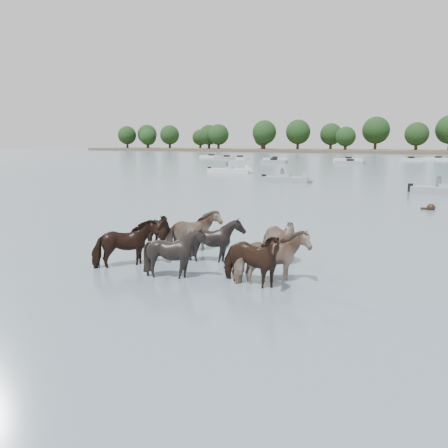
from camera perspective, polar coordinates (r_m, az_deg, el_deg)
The scene contains 8 objects.
ground at distance 12.05m, azimuth 3.87°, elevation -7.01°, with size 400.00×400.00×0.00m, color slate.
shoreline at distance 177.06m, azimuth 5.27°, elevation 9.27°, with size 160.00×30.00×1.00m, color #4C4233.
pony_herd at distance 13.05m, azimuth -2.37°, elevation -2.88°, with size 6.73×4.72×1.60m.
swimming_pony at distance 26.59m, azimuth 24.58°, elevation 1.85°, with size 0.72×0.44×0.44m.
motorboat_a at distance 41.42m, azimuth 8.80°, elevation 5.55°, with size 4.89×2.30×1.92m.
motorboat_f at distance 53.66m, azimuth 1.49°, elevation 6.72°, with size 5.88×2.43×1.92m.
distant_flotilla at distance 87.93m, azimuth 26.50°, elevation 7.08°, with size 105.25×29.27×0.93m.
treeline at distance 176.15m, azimuth 5.88°, elevation 11.26°, with size 147.62×23.95×12.48m.
Camera 1 is at (5.09, -10.32, 3.58)m, focal length 36.17 mm.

